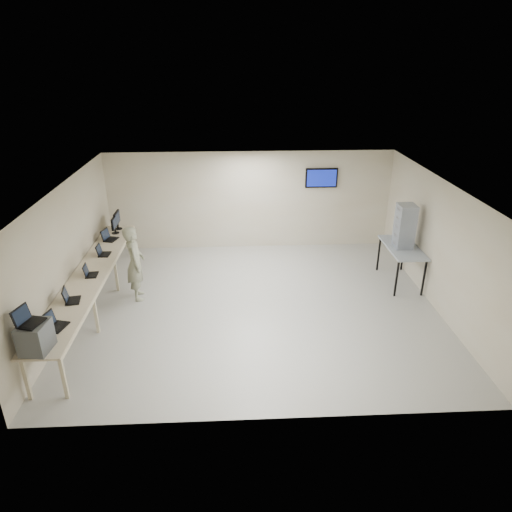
{
  "coord_description": "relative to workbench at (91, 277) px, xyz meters",
  "views": [
    {
      "loc": [
        -0.47,
        -8.97,
        5.27
      ],
      "look_at": [
        0.0,
        0.2,
        1.15
      ],
      "focal_mm": 32.0,
      "sensor_mm": 36.0,
      "label": 1
    }
  ],
  "objects": [
    {
      "name": "laptop_0",
      "position": [
        -0.04,
        -2.1,
        0.15
      ],
      "size": [
        0.39,
        0.43,
        0.29
      ],
      "rotation": [
        0.0,
        0.0,
        -0.25
      ],
      "color": "black",
      "rests_on": "workbench"
    },
    {
      "name": "monitor_near",
      "position": [
        -0.01,
        2.42,
        0.34
      ],
      "size": [
        0.2,
        0.45,
        0.44
      ],
      "color": "black",
      "rests_on": "workbench"
    },
    {
      "name": "laptop_3",
      "position": [
        0.0,
        1.01,
        0.14
      ],
      "size": [
        0.28,
        0.34,
        0.26
      ],
      "rotation": [
        0.0,
        0.0,
        -0.03
      ],
      "color": "black",
      "rests_on": "workbench"
    },
    {
      "name": "monitor_far",
      "position": [
        -0.01,
        2.73,
        0.36
      ],
      "size": [
        0.22,
        0.49,
        0.48
      ],
      "color": "black",
      "rests_on": "workbench"
    },
    {
      "name": "room",
      "position": [
        3.62,
        0.06,
        0.58
      ],
      "size": [
        8.01,
        7.01,
        2.81
      ],
      "color": "#AAA89C",
      "rests_on": "ground"
    },
    {
      "name": "storage_bins",
      "position": [
        7.17,
        0.99,
        0.66
      ],
      "size": [
        0.4,
        0.45,
        1.06
      ],
      "color": "#929CB0",
      "rests_on": "side_table"
    },
    {
      "name": "laptop_1",
      "position": [
        -0.05,
        -1.18,
        0.14
      ],
      "size": [
        0.34,
        0.39,
        0.27
      ],
      "rotation": [
        0.0,
        0.0,
        0.17
      ],
      "color": "black",
      "rests_on": "workbench"
    },
    {
      "name": "laptop_2",
      "position": [
        0.01,
        -0.08,
        0.14
      ],
      "size": [
        0.28,
        0.34,
        0.25
      ],
      "rotation": [
        0.0,
        0.0,
        0.07
      ],
      "color": "black",
      "rests_on": "workbench"
    },
    {
      "name": "laptop_on_box",
      "position": [
        -0.12,
        -2.75,
        0.65
      ],
      "size": [
        0.41,
        0.44,
        0.3
      ],
      "rotation": [
        0.0,
        0.0,
        -0.29
      ],
      "color": "black",
      "rests_on": "equipment_box"
    },
    {
      "name": "equipment_box",
      "position": [
        -0.06,
        -2.75,
        0.32
      ],
      "size": [
        0.47,
        0.52,
        0.5
      ],
      "primitive_type": "cube",
      "rotation": [
        0.0,
        0.0,
        -0.11
      ],
      "color": "#51585F",
      "rests_on": "workbench"
    },
    {
      "name": "side_table",
      "position": [
        7.19,
        0.99,
        0.06
      ],
      "size": [
        0.75,
        1.6,
        0.96
      ],
      "color": "#9099A5",
      "rests_on": "ground"
    },
    {
      "name": "workbench",
      "position": [
        0.0,
        0.0,
        0.0
      ],
      "size": [
        0.76,
        6.0,
        0.9
      ],
      "color": "beige",
      "rests_on": "ground"
    },
    {
      "name": "laptop_4",
      "position": [
        -0.07,
        1.94,
        0.15
      ],
      "size": [
        0.39,
        0.42,
        0.29
      ],
      "rotation": [
        0.0,
        0.0,
        -0.27
      ],
      "color": "black",
      "rests_on": "workbench"
    },
    {
      "name": "soldier",
      "position": [
        0.85,
        0.54,
        0.06
      ],
      "size": [
        0.56,
        0.72,
        1.76
      ],
      "primitive_type": "imported",
      "rotation": [
        0.0,
        0.0,
        1.8
      ],
      "color": "gray",
      "rests_on": "ground"
    }
  ]
}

